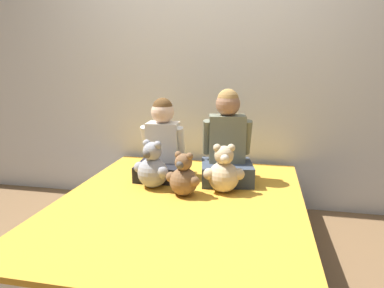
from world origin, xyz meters
name	(u,v)px	position (x,y,z in m)	size (l,w,h in m)	color
ground_plane	(181,258)	(0.00, 0.00, 0.00)	(14.00, 14.00, 0.00)	brown
wall_behind_bed	(208,62)	(0.00, 1.01, 1.25)	(8.00, 0.06, 2.50)	silver
bed	(180,230)	(0.00, 0.00, 0.20)	(1.54, 1.85, 0.40)	#2D2D33
child_on_left	(163,146)	(-0.24, 0.45, 0.64)	(0.36, 0.37, 0.59)	black
child_on_right	(227,144)	(0.24, 0.44, 0.67)	(0.41, 0.38, 0.67)	#384251
teddy_bear_held_by_left_child	(152,168)	(-0.24, 0.20, 0.54)	(0.27, 0.21, 0.33)	#939399
teddy_bear_held_by_right_child	(224,172)	(0.25, 0.21, 0.54)	(0.27, 0.21, 0.33)	#D1B78E
teddy_bear_between_children	(184,177)	(0.00, 0.10, 0.52)	(0.24, 0.18, 0.29)	brown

